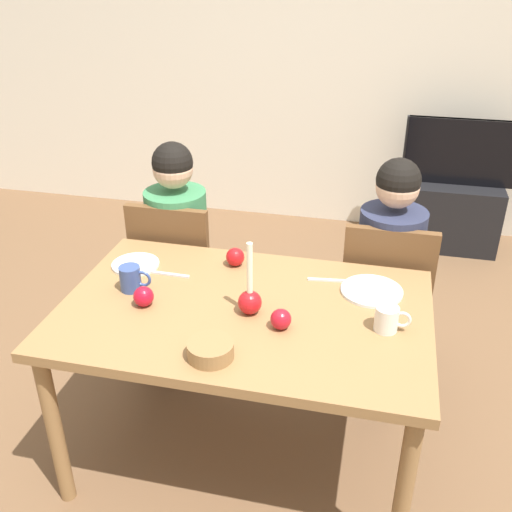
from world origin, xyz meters
name	(u,v)px	position (x,y,z in m)	size (l,w,h in m)	color
ground_plane	(246,451)	(0.00, 0.00, 0.00)	(7.68, 7.68, 0.00)	brown
back_wall	(331,51)	(0.00, 2.60, 1.30)	(6.40, 0.10, 2.60)	beige
dining_table	(244,326)	(0.00, 0.00, 0.67)	(1.40, 0.90, 0.75)	olive
chair_left	(178,271)	(-0.50, 0.61, 0.51)	(0.40, 0.40, 0.90)	brown
chair_right	(385,295)	(0.53, 0.61, 0.51)	(0.40, 0.40, 0.90)	brown
person_left_child	(179,258)	(-0.50, 0.64, 0.57)	(0.30, 0.30, 1.17)	#33384C
person_right_child	(386,281)	(0.53, 0.64, 0.57)	(0.30, 0.30, 1.17)	#33384C
tv_stand	(452,215)	(0.97, 2.30, 0.24)	(0.64, 0.40, 0.48)	black
tv	(462,152)	(0.97, 2.30, 0.71)	(0.79, 0.05, 0.46)	black
candle_centerpiece	(250,298)	(0.03, -0.03, 0.81)	(0.09, 0.09, 0.29)	red
plate_left	(136,264)	(-0.54, 0.22, 0.76)	(0.20, 0.20, 0.01)	silver
plate_right	(372,291)	(0.47, 0.23, 0.76)	(0.24, 0.24, 0.01)	silver
mug_left	(131,278)	(-0.47, 0.03, 0.80)	(0.13, 0.08, 0.10)	#33477F
mug_right	(388,319)	(0.53, -0.02, 0.80)	(0.13, 0.08, 0.09)	silver
fork_left	(169,274)	(-0.37, 0.17, 0.75)	(0.18, 0.01, 0.01)	silver
fork_right	(330,280)	(0.29, 0.28, 0.75)	(0.18, 0.01, 0.01)	silver
bowl_walnuts	(211,350)	(-0.04, -0.31, 0.78)	(0.16, 0.16, 0.06)	olive
apple_near_candle	(281,319)	(0.16, -0.10, 0.79)	(0.08, 0.08, 0.08)	#AF1320
apple_by_left_plate	(144,296)	(-0.38, -0.07, 0.79)	(0.08, 0.08, 0.08)	red
apple_by_right_mug	(235,257)	(-0.12, 0.32, 0.79)	(0.08, 0.08, 0.08)	red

